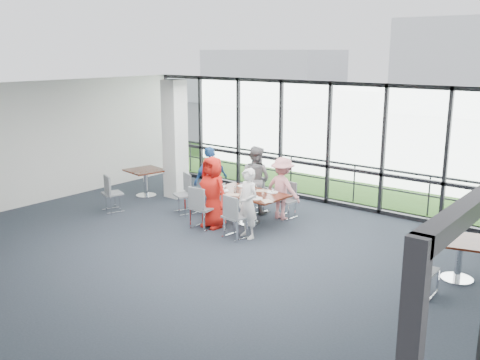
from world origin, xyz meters
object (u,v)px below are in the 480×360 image
Objects in this scene: chair_main_fr at (287,201)px; chair_spare_lb at (185,195)px; chair_main_fl at (257,195)px; chair_spare_r at (423,270)px; diner_near_left at (212,192)px; side_table_left at (145,173)px; chair_main_nr at (236,217)px; diner_near_right at (248,203)px; main_table at (248,198)px; chair_main_end at (206,193)px; structural_column at (175,139)px; side_table_right at (460,245)px; chair_spare_la at (112,193)px; diner_far_left at (255,179)px; diner_far_right at (282,188)px; chair_main_nl at (204,208)px; diner_end at (211,180)px.

chair_spare_lb is at bearing 38.41° from chair_main_fr.
chair_spare_r is (4.99, -2.11, 0.02)m from chair_main_fl.
chair_spare_lb is at bearing 165.65° from diner_near_left.
chair_spare_r reaches higher than side_table_left.
diner_near_right is at bearing 52.93° from chair_main_nr.
chair_spare_lb is (-1.25, 0.37, -0.35)m from diner_near_left.
diner_near_left reaches higher than main_table.
diner_near_left is 1.68m from chair_main_fl.
chair_main_end is at bearing 157.97° from chair_main_nr.
chair_main_nr reaches higher than side_table_left.
structural_column is 2.86m from chair_main_fl.
side_table_left is 1.29× the size of chair_main_fl.
chair_main_fr reaches higher than side_table_right.
chair_spare_lb reaches higher than side_table_right.
chair_spare_r is (7.81, 0.18, -0.03)m from chair_spare_la.
chair_spare_r is at bearing 153.41° from diner_far_left.
chair_spare_r is (4.57, -1.19, -0.18)m from main_table.
chair_main_nr is (-0.02, -1.74, -0.28)m from diner_far_right.
side_table_right is 4.29m from diner_near_right.
chair_main_nr is (0.82, -1.78, -0.37)m from diner_far_left.
structural_column is at bearing 171.27° from main_table.
chair_spare_la is 7.81m from chair_spare_r.
chair_main_end is (-1.83, -0.88, 0.07)m from chair_main_fr.
main_table is 1.03m from chair_main_fl.
chair_spare_la is (-3.24, -1.37, -0.15)m from main_table.
chair_spare_la is (-3.70, -2.31, 0.05)m from chair_main_fr.
diner_near_right is 1.84× the size of chair_main_fr.
structural_column is at bearing -14.12° from chair_spare_lb.
main_table is 1.95× the size of chair_main_nl.
structural_column reaches higher than diner_near_left.
diner_near_right reaches higher than chair_main_nr.
diner_near_left is 1.11m from diner_end.
structural_column reaches higher than chair_main_nr.
chair_spare_la is at bearing 55.54° from chair_main_fl.
side_table_left is at bearing 168.72° from chair_spare_r.
chair_main_nl is (-0.99, -1.70, -0.27)m from diner_far_right.
side_table_left is 4.19m from diner_far_right.
diner_far_left is 1.78m from chair_main_nl.
chair_main_nl is 5.13m from chair_spare_r.
side_table_right is 5.45m from chair_main_nl.
structural_column is at bearing -0.47° from diner_far_left.
chair_main_nr is at bearing 68.69° from diner_end.
diner_near_right is 0.91× the size of diner_far_left.
chair_spare_r is at bearing -164.26° from chair_spare_lb.
chair_main_nl is (-0.15, -1.74, -0.36)m from diner_far_left.
diner_far_right reaches higher than chair_main_fr.
side_table_right is at bearing -175.55° from chair_main_fl.
diner_end is 1.92× the size of chair_spare_r.
diner_far_right is 1.80× the size of chair_main_fl.
chair_main_fl is at bearing 154.97° from chair_spare_r.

